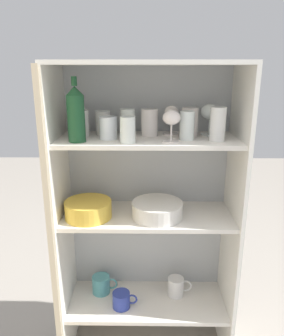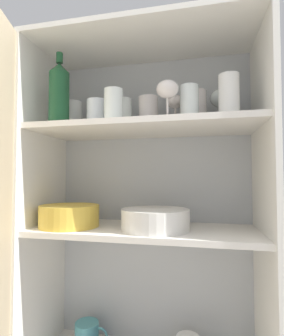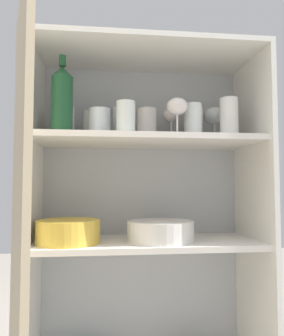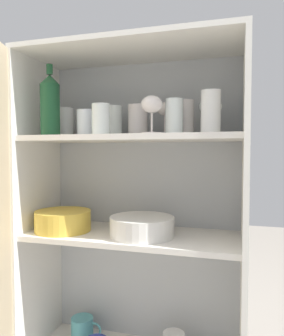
{
  "view_description": "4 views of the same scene",
  "coord_description": "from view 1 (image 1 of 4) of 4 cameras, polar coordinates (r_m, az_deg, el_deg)",
  "views": [
    {
      "loc": [
        -0.01,
        -1.27,
        1.43
      ],
      "look_at": [
        -0.03,
        0.14,
        1.0
      ],
      "focal_mm": 35.0,
      "sensor_mm": 36.0,
      "label": 1
    },
    {
      "loc": [
        0.2,
        -0.77,
        0.94
      ],
      "look_at": [
        -0.02,
        0.2,
        0.99
      ],
      "focal_mm": 28.0,
      "sensor_mm": 36.0,
      "label": 2
    },
    {
      "loc": [
        -0.15,
        -1.03,
        0.96
      ],
      "look_at": [
        -0.01,
        0.21,
        1.03
      ],
      "focal_mm": 35.0,
      "sensor_mm": 36.0,
      "label": 3
    },
    {
      "loc": [
        0.38,
        -1.01,
        1.08
      ],
      "look_at": [
        0.03,
        0.17,
        1.02
      ],
      "focal_mm": 35.0,
      "sensor_mm": 36.0,
      "label": 4
    }
  ],
  "objects": [
    {
      "name": "shelf_board_lower",
      "position": [
        1.84,
        0.86,
        -22.25
      ],
      "size": [
        0.79,
        0.31,
        0.02
      ],
      "primitive_type": "cube",
      "color": "silver"
    },
    {
      "name": "tumbler_glass_4",
      "position": [
        1.35,
        -2.51,
        6.65
      ],
      "size": [
        0.06,
        0.06,
        0.11
      ],
      "color": "white",
      "rests_on": "shelf_board_upper"
    },
    {
      "name": "cupboard_back_panel",
      "position": [
        1.74,
        0.92,
        -7.08
      ],
      "size": [
        0.83,
        0.02,
        1.45
      ],
      "primitive_type": "cube",
      "color": "#B2B7BC",
      "rests_on": "ground_plane"
    },
    {
      "name": "tumbler_glass_8",
      "position": [
        1.49,
        1.32,
        7.94
      ],
      "size": [
        0.08,
        0.08,
        0.12
      ],
      "color": "silver",
      "rests_on": "shelf_board_upper"
    },
    {
      "name": "coffee_mug_primary",
      "position": [
        1.77,
        -3.56,
        -21.94
      ],
      "size": [
        0.13,
        0.09,
        0.08
      ],
      "color": "#283893",
      "rests_on": "shelf_board_lower"
    },
    {
      "name": "plate_stack_white",
      "position": [
        1.53,
        2.69,
        -7.23
      ],
      "size": [
        0.24,
        0.24,
        0.07
      ],
      "color": "silver",
      "rests_on": "shelf_board_middle"
    },
    {
      "name": "shelf_board_upper",
      "position": [
        1.46,
        1.01,
        4.91
      ],
      "size": [
        0.79,
        0.31,
        0.02
      ],
      "primitive_type": "cube",
      "color": "silver"
    },
    {
      "name": "wine_glass_1",
      "position": [
        1.36,
        5.18,
        8.33
      ],
      "size": [
        0.08,
        0.08,
        0.13
      ],
      "color": "silver",
      "rests_on": "shelf_board_upper"
    },
    {
      "name": "wine_bottle",
      "position": [
        1.38,
        -11.45,
        9.22
      ],
      "size": [
        0.07,
        0.07,
        0.26
      ],
      "color": "#194728",
      "rests_on": "shelf_board_upper"
    },
    {
      "name": "cupboard_top_panel",
      "position": [
        1.42,
        1.09,
        17.85
      ],
      "size": [
        0.83,
        0.35,
        0.02
      ],
      "primitive_type": "cube",
      "color": "white",
      "rests_on": "cupboard_side_left"
    },
    {
      "name": "tumbler_glass_5",
      "position": [
        1.41,
        7.82,
        7.34
      ],
      "size": [
        0.06,
        0.06,
        0.12
      ],
      "color": "white",
      "rests_on": "shelf_board_upper"
    },
    {
      "name": "cupboard_side_right",
      "position": [
        1.64,
        15.4,
        -9.26
      ],
      "size": [
        0.02,
        0.35,
        1.45
      ],
      "primitive_type": "cube",
      "color": "white",
      "rests_on": "ground_plane"
    },
    {
      "name": "cupboard_door",
      "position": [
        1.32,
        -15.19,
        -16.34
      ],
      "size": [
        0.14,
        0.4,
        1.45
      ],
      "color": "tan",
      "rests_on": "ground_plane"
    },
    {
      "name": "coffee_mug_extra_2",
      "position": [
        1.87,
        -7.06,
        -19.47
      ],
      "size": [
        0.13,
        0.09,
        0.1
      ],
      "color": "teal",
      "rests_on": "shelf_board_lower"
    },
    {
      "name": "wine_glass_2",
      "position": [
        1.52,
        5.16,
        9.29
      ],
      "size": [
        0.07,
        0.07,
        0.13
      ],
      "color": "silver",
      "rests_on": "shelf_board_upper"
    },
    {
      "name": "tumbler_glass_0",
      "position": [
        1.49,
        8.32,
        7.94
      ],
      "size": [
        0.07,
        0.07,
        0.13
      ],
      "color": "silver",
      "rests_on": "shelf_board_upper"
    },
    {
      "name": "tumbler_glass_6",
      "position": [
        1.41,
        13.06,
        7.44
      ],
      "size": [
        0.07,
        0.07,
        0.14
      ],
      "color": "white",
      "rests_on": "shelf_board_upper"
    },
    {
      "name": "cupboard_side_left",
      "position": [
        1.64,
        -13.55,
        -9.17
      ],
      "size": [
        0.02,
        0.35,
        1.45
      ],
      "primitive_type": "cube",
      "color": "white",
      "rests_on": "ground_plane"
    },
    {
      "name": "shelf_board_middle",
      "position": [
        1.58,
        0.94,
        -8.33
      ],
      "size": [
        0.79,
        0.31,
        0.02
      ],
      "primitive_type": "cube",
      "color": "silver"
    },
    {
      "name": "mixing_bowl_large",
      "position": [
        1.54,
        -9.34,
        -6.98
      ],
      "size": [
        0.22,
        0.22,
        0.08
      ],
      "color": "gold",
      "rests_on": "shelf_board_middle"
    },
    {
      "name": "wine_glass_0",
      "position": [
        1.53,
        11.74,
        9.32
      ],
      "size": [
        0.09,
        0.09,
        0.14
      ],
      "color": "white",
      "rests_on": "shelf_board_upper"
    },
    {
      "name": "tumbler_glass_1",
      "position": [
        1.49,
        -2.53,
        7.93
      ],
      "size": [
        0.07,
        0.07,
        0.12
      ],
      "color": "white",
      "rests_on": "shelf_board_upper"
    },
    {
      "name": "tumbler_glass_3",
      "position": [
        1.51,
        -10.74,
        7.68
      ],
      "size": [
        0.08,
        0.08,
        0.12
      ],
      "color": "white",
      "rests_on": "shelf_board_upper"
    },
    {
      "name": "tumbler_glass_2",
      "position": [
        1.43,
        -5.92,
        6.97
      ],
      "size": [
        0.08,
        0.08,
        0.1
      ],
      "color": "white",
      "rests_on": "shelf_board_upper"
    },
    {
      "name": "tumbler_glass_7",
      "position": [
        1.52,
        -6.82,
        7.79
      ],
      "size": [
        0.07,
        0.07,
        0.11
      ],
      "color": "white",
      "rests_on": "shelf_board_upper"
    },
    {
      "name": "coffee_mug_extra_1",
      "position": [
        1.85,
        5.98,
        -19.84
      ],
      "size": [
        0.13,
        0.08,
        0.1
      ],
      "color": "white",
      "rests_on": "shelf_board_lower"
    }
  ]
}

